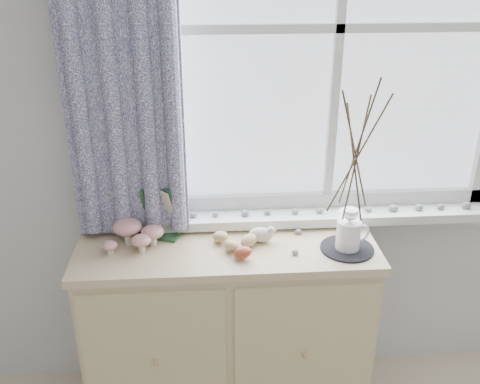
{
  "coord_description": "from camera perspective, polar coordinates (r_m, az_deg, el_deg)",
  "views": [
    {
      "loc": [
        -0.23,
        -0.1,
        1.94
      ],
      "look_at": [
        -0.1,
        1.7,
        1.1
      ],
      "focal_mm": 40.0,
      "sensor_mm": 36.0,
      "label": 1
    }
  ],
  "objects": [
    {
      "name": "sideboard",
      "position": [
        2.39,
        -1.31,
        -14.41
      ],
      "size": [
        1.2,
        0.45,
        0.85
      ],
      "color": "#C5B889",
      "rests_on": "ground"
    },
    {
      "name": "botanical_book",
      "position": [
        2.18,
        -9.98,
        -2.16
      ],
      "size": [
        0.34,
        0.23,
        0.22
      ],
      "primitive_type": null,
      "rotation": [
        0.0,
        0.0,
        -0.35
      ],
      "color": "#214527",
      "rests_on": "sideboard"
    },
    {
      "name": "toadstool_cluster",
      "position": [
        2.14,
        -11.18,
        -4.26
      ],
      "size": [
        0.24,
        0.17,
        0.11
      ],
      "color": "beige",
      "rests_on": "sideboard"
    },
    {
      "name": "wooden_eggs",
      "position": [
        2.09,
        -0.46,
        -5.51
      ],
      "size": [
        0.17,
        0.17,
        0.07
      ],
      "color": "tan",
      "rests_on": "sideboard"
    },
    {
      "name": "songbird_figurine",
      "position": [
        2.15,
        2.24,
        -4.49
      ],
      "size": [
        0.14,
        0.08,
        0.07
      ],
      "primitive_type": null,
      "rotation": [
        0.0,
        0.0,
        -0.15
      ],
      "color": "silver",
      "rests_on": "sideboard"
    },
    {
      "name": "crocheted_doily",
      "position": [
        2.15,
        11.34,
        -5.92
      ],
      "size": [
        0.21,
        0.21,
        0.01
      ],
      "primitive_type": "cylinder",
      "color": "black",
      "rests_on": "sideboard"
    },
    {
      "name": "twig_pitcher",
      "position": [
        1.98,
        12.32,
        4.22
      ],
      "size": [
        0.32,
        0.32,
        0.71
      ],
      "rotation": [
        0.0,
        0.0,
        0.36
      ],
      "color": "white",
      "rests_on": "crocheted_doily"
    },
    {
      "name": "sideboard_pebbles",
      "position": [
        2.17,
        6.67,
        -5.06
      ],
      "size": [
        0.33,
        0.23,
        0.02
      ],
      "color": "gray",
      "rests_on": "sideboard"
    }
  ]
}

